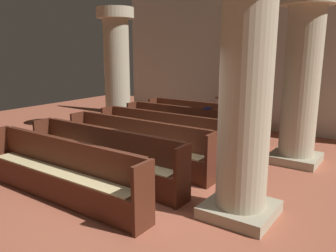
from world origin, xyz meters
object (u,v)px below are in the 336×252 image
Objects in this scene: pew_row_2 at (164,134)px; pew_row_5 at (60,169)px; pew_row_0 at (205,120)px; kneeler_box_blue at (232,173)px; pillar_aisle_rear at (246,91)px; pillar_far_side at (117,69)px; pew_row_1 at (186,126)px; hymn_book at (207,108)px; pew_row_4 at (103,154)px; pillar_aisle_side at (302,77)px; pew_row_3 at (137,143)px; lectern at (224,118)px.

pew_row_2 is 2.93m from pew_row_5.
kneeler_box_blue is at bearing -51.19° from pew_row_0.
pew_row_2 is 1.00× the size of pew_row_5.
pew_row_2 is 3.48m from pillar_aisle_rear.
pillar_far_side is 1.00× the size of pillar_aisle_rear.
hymn_book is at bearing 20.35° from pew_row_1.
pew_row_0 is 18.13× the size of hymn_book.
kneeler_box_blue is (1.97, -1.47, -0.38)m from pew_row_1.
pew_row_4 is at bearing -99.14° from hymn_book.
pew_row_1 is 1.00× the size of pew_row_4.
pillar_aisle_side is 5.28m from pillar_far_side.
pillar_aisle_rear reaches higher than pew_row_1.
pew_row_0 is at bearing 90.00° from pew_row_1.
pillar_far_side is at bearing 173.83° from pew_row_1.
hymn_book is at bearing -57.62° from pew_row_0.
pew_row_3 is 3.33× the size of lectern.
pew_row_4 is 18.13× the size of hymn_book.
pew_row_4 is (0.00, -1.95, 0.00)m from pew_row_2.
hymn_book is (-2.17, 2.93, -0.87)m from pillar_aisle_rear.
pew_row_0 is 1.00× the size of pillar_aisle_rear.
pew_row_3 is at bearing -140.04° from pillar_aisle_side.
pew_row_4 is 4.36m from pillar_far_side.
pew_row_2 is 1.35m from hymn_book.
pew_row_2 is at bearing 146.38° from pillar_aisle_rear.
pew_row_3 is 3.70m from pillar_far_side.
pew_row_1 is 4.06m from pillar_aisle_rear.
pew_row_0 and pew_row_2 have the same top height.
lectern is (0.18, 0.89, -0.06)m from pew_row_0.
pew_row_2 is (0.00, -0.98, 0.00)m from pew_row_1.
hymn_book reaches higher than kneeler_box_blue.
pillar_aisle_side is 3.33× the size of lectern.
pillar_aisle_rear is at bearing -53.56° from hymn_book.
lectern reaches higher than pew_row_1.
pew_row_2 is 1.00× the size of pew_row_3.
lectern is (0.18, 5.77, -0.06)m from pew_row_5.
pew_row_4 is at bearing -92.14° from lectern.
pew_row_1 and pew_row_3 have the same top height.
pew_row_5 is 4.14m from hymn_book.
pew_row_0 is at bearing 165.47° from pillar_aisle_side.
pillar_aisle_side reaches higher than pew_row_2.
lectern is (0.18, 2.84, -0.06)m from pew_row_2.
pew_row_0 is 1.00× the size of pew_row_2.
pillar_far_side is (-2.62, 4.18, 1.36)m from pew_row_5.
pillar_aisle_rear is (2.67, -0.80, 1.36)m from pew_row_3.
pew_row_1 is 1.95m from pew_row_3.
pew_row_0 is 3.90m from pew_row_4.
pew_row_1 is 0.98m from pew_row_2.
pillar_aisle_side is at bearing 39.96° from pew_row_3.
hymn_book reaches higher than pew_row_0.
pew_row_1 and pew_row_5 have the same top height.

